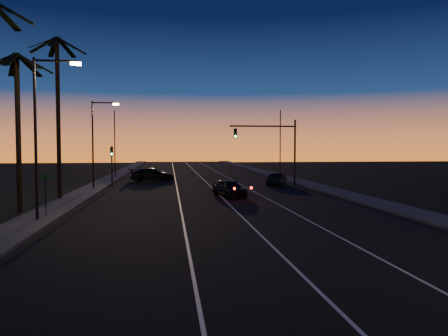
{
  "coord_description": "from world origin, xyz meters",
  "views": [
    {
      "loc": [
        -3.74,
        -5.0,
        4.18
      ],
      "look_at": [
        -0.14,
        23.64,
        2.75
      ],
      "focal_mm": 35.0,
      "sensor_mm": 36.0,
      "label": 1
    }
  ],
  "objects": [
    {
      "name": "signal_post",
      "position": [
        -9.5,
        39.98,
        2.89
      ],
      "size": [
        0.28,
        0.37,
        4.2
      ],
      "color": "black",
      "rests_on": "ground"
    },
    {
      "name": "streetlight_left_near",
      "position": [
        -10.7,
        20.0,
        5.32
      ],
      "size": [
        2.55,
        0.26,
        9.0
      ],
      "color": "black",
      "rests_on": "ground"
    },
    {
      "name": "sidewalk_right",
      "position": [
        11.2,
        30.0,
        0.08
      ],
      "size": [
        2.4,
        170.0,
        0.16
      ],
      "primitive_type": "cube",
      "color": "#393936",
      "rests_on": "ground"
    },
    {
      "name": "lane_stripe_mid",
      "position": [
        0.5,
        30.0,
        0.02
      ],
      "size": [
        0.12,
        160.0,
        0.01
      ],
      "primitive_type": "cube",
      "color": "silver",
      "rests_on": "road"
    },
    {
      "name": "right_car",
      "position": [
        7.53,
        40.06,
        0.68
      ],
      "size": [
        2.97,
        4.24,
        1.33
      ],
      "color": "black",
      "rests_on": "road"
    },
    {
      "name": "lead_car",
      "position": [
        1.17,
        30.43,
        0.74
      ],
      "size": [
        2.9,
        5.0,
        1.45
      ],
      "color": "black",
      "rests_on": "road"
    },
    {
      "name": "road",
      "position": [
        0.0,
        30.0,
        0.01
      ],
      "size": [
        20.0,
        170.0,
        0.01
      ],
      "primitive_type": "cube",
      "color": "black",
      "rests_on": "ground"
    },
    {
      "name": "sidewalk_left",
      "position": [
        -11.2,
        30.0,
        0.08
      ],
      "size": [
        2.4,
        170.0,
        0.16
      ],
      "primitive_type": "cube",
      "color": "#393936",
      "rests_on": "ground"
    },
    {
      "name": "streetlight_left_far",
      "position": [
        -10.69,
        38.0,
        5.06
      ],
      "size": [
        2.55,
        0.26,
        8.5
      ],
      "color": "black",
      "rests_on": "ground"
    },
    {
      "name": "far_pole_right",
      "position": [
        11.0,
        52.0,
        4.5
      ],
      "size": [
        0.14,
        0.14,
        9.0
      ],
      "primitive_type": "cylinder",
      "color": "black",
      "rests_on": "ground"
    },
    {
      "name": "lane_stripe_right",
      "position": [
        4.0,
        30.0,
        0.02
      ],
      "size": [
        0.12,
        160.0,
        0.01
      ],
      "primitive_type": "cube",
      "color": "silver",
      "rests_on": "road"
    },
    {
      "name": "far_pole_left",
      "position": [
        -11.0,
        55.0,
        4.5
      ],
      "size": [
        0.14,
        0.14,
        9.0
      ],
      "primitive_type": "cylinder",
      "color": "black",
      "rests_on": "ground"
    },
    {
      "name": "cross_car",
      "position": [
        -5.82,
        47.97,
        0.8
      ],
      "size": [
        5.75,
        3.32,
        1.57
      ],
      "color": "black",
      "rests_on": "road"
    },
    {
      "name": "palm_mid",
      "position": [
        -13.2,
        24.0,
        6.25
      ],
      "size": [
        4.25,
        4.16,
        10.03
      ],
      "color": "black",
      "rests_on": "ground"
    },
    {
      "name": "palm_far",
      "position": [
        -12.2,
        30.0,
        7.61
      ],
      "size": [
        4.25,
        4.16,
        12.53
      ],
      "color": "black",
      "rests_on": "ground"
    },
    {
      "name": "lane_stripe_left",
      "position": [
        -3.0,
        30.0,
        0.02
      ],
      "size": [
        0.12,
        160.0,
        0.01
      ],
      "primitive_type": "cube",
      "color": "silver",
      "rests_on": "road"
    },
    {
      "name": "signal_mast",
      "position": [
        7.14,
        39.99,
        4.78
      ],
      "size": [
        7.1,
        0.41,
        7.0
      ],
      "color": "black",
      "rests_on": "ground"
    },
    {
      "name": "street_sign",
      "position": [
        -10.8,
        21.0,
        1.66
      ],
      "size": [
        0.7,
        0.06,
        2.6
      ],
      "color": "black",
      "rests_on": "ground"
    }
  ]
}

